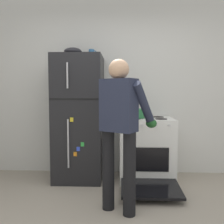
# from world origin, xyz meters

# --- Properties ---
(kitchen_wall_back) EXTENTS (6.00, 0.10, 2.70)m
(kitchen_wall_back) POSITION_xyz_m (0.00, 1.95, 1.35)
(kitchen_wall_back) COLOR silver
(kitchen_wall_back) RESTS_ON ground
(refrigerator) EXTENTS (0.68, 0.72, 1.78)m
(refrigerator) POSITION_xyz_m (-0.48, 1.57, 0.89)
(refrigerator) COLOR black
(refrigerator) RESTS_ON ground
(stove_range) EXTENTS (0.76, 1.21, 0.90)m
(stove_range) POSITION_xyz_m (0.49, 1.55, 0.44)
(stove_range) COLOR white
(stove_range) RESTS_ON ground
(person_cook) EXTENTS (0.64, 0.68, 1.60)m
(person_cook) POSITION_xyz_m (0.12, 0.56, 0.95)
(person_cook) COLOR black
(person_cook) RESTS_ON ground
(red_pot) EXTENTS (0.37, 0.27, 0.13)m
(red_pot) POSITION_xyz_m (0.33, 1.52, 0.97)
(red_pot) COLOR #236638
(red_pot) RESTS_ON stove_range
(coffee_mug) EXTENTS (0.11, 0.08, 0.10)m
(coffee_mug) POSITION_xyz_m (-0.30, 1.62, 1.83)
(coffee_mug) COLOR #2D6093
(coffee_mug) RESTS_ON refrigerator
(mixing_bowl) EXTENTS (0.25, 0.25, 0.11)m
(mixing_bowl) POSITION_xyz_m (-0.56, 1.57, 1.84)
(mixing_bowl) COLOR black
(mixing_bowl) RESTS_ON refrigerator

